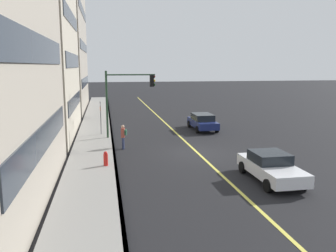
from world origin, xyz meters
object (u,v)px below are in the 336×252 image
at_px(traffic_light_mast, 127,92).
at_px(car_navy, 202,121).
at_px(car_white, 271,167).
at_px(pedestrian_with_backpack, 123,135).
at_px(street_sign_post, 101,116).
at_px(fire_hydrant, 106,160).

bearing_deg(traffic_light_mast, car_navy, -68.55).
bearing_deg(car_white, pedestrian_with_backpack, 40.47).
distance_m(car_white, street_sign_post, 14.96).
relative_size(car_white, pedestrian_with_backpack, 2.67).
xyz_separation_m(car_white, pedestrian_with_backpack, (7.80, 6.65, 0.25)).
bearing_deg(pedestrian_with_backpack, street_sign_post, 17.66).
relative_size(car_white, traffic_light_mast, 0.85).
bearing_deg(traffic_light_mast, pedestrian_with_backpack, 171.81).
xyz_separation_m(car_navy, pedestrian_with_backpack, (-5.94, 7.15, 0.22)).
relative_size(traffic_light_mast, fire_hydrant, 5.47).
xyz_separation_m(traffic_light_mast, street_sign_post, (1.40, 1.98, -1.91)).
relative_size(car_navy, fire_hydrant, 4.64).
relative_size(pedestrian_with_backpack, traffic_light_mast, 0.32).
relative_size(street_sign_post, fire_hydrant, 2.93).
bearing_deg(car_white, traffic_light_mast, 29.05).
distance_m(street_sign_post, fire_hydrant, 9.07).
relative_size(pedestrian_with_backpack, street_sign_post, 0.59).
bearing_deg(car_navy, pedestrian_with_backpack, 129.72).
distance_m(car_navy, traffic_light_mast, 7.70).
xyz_separation_m(car_navy, fire_hydrant, (-10.22, 8.35, -0.27)).
height_order(pedestrian_with_backpack, traffic_light_mast, traffic_light_mast).
bearing_deg(fire_hydrant, traffic_light_mast, -12.43).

